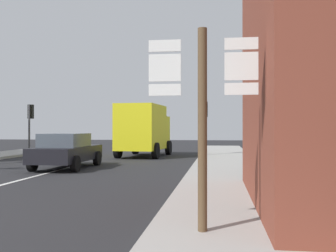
# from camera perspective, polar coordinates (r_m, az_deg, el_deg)

# --- Properties ---
(ground_plane) EXTENTS (80.00, 80.00, 0.00)m
(ground_plane) POSITION_cam_1_polar(r_m,az_deg,el_deg) (16.02, -16.09, -6.38)
(ground_plane) COLOR #232326
(sidewalk_right) EXTENTS (2.90, 44.00, 0.14)m
(sidewalk_right) POSITION_cam_1_polar(r_m,az_deg,el_deg) (12.70, 9.09, -7.66)
(sidewalk_right) COLOR #9E9B96
(sidewalk_right) RESTS_ON ground
(lane_centre_stripe) EXTENTS (0.16, 12.00, 0.01)m
(lane_centre_stripe) POSITION_cam_1_polar(r_m,az_deg,el_deg) (12.49, -23.55, -8.06)
(lane_centre_stripe) COLOR silver
(lane_centre_stripe) RESTS_ON ground
(sedan_far) EXTENTS (1.98, 4.20, 1.47)m
(sedan_far) POSITION_cam_1_polar(r_m,az_deg,el_deg) (16.74, -14.82, -3.51)
(sedan_far) COLOR black
(sedan_far) RESTS_ON ground
(delivery_truck) EXTENTS (2.81, 5.15, 3.05)m
(delivery_truck) POSITION_cam_1_polar(r_m,az_deg,el_deg) (22.92, -3.61, -0.44)
(delivery_truck) COLOR yellow
(delivery_truck) RESTS_ON ground
(route_sign_post) EXTENTS (1.66, 0.14, 3.20)m
(route_sign_post) POSITION_cam_1_polar(r_m,az_deg,el_deg) (5.82, 5.14, 1.85)
(route_sign_post) COLOR brown
(route_sign_post) RESTS_ON ground
(traffic_light_far_right) EXTENTS (0.30, 0.49, 3.26)m
(traffic_light_far_right) POSITION_cam_1_polar(r_m,az_deg,el_deg) (22.75, 5.52, 1.49)
(traffic_light_far_right) COLOR #47474C
(traffic_light_far_right) RESTS_ON ground
(traffic_light_far_left) EXTENTS (0.30, 0.49, 3.21)m
(traffic_light_far_left) POSITION_cam_1_polar(r_m,az_deg,el_deg) (26.07, -19.75, 1.18)
(traffic_light_far_left) COLOR #47474C
(traffic_light_far_left) RESTS_ON ground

